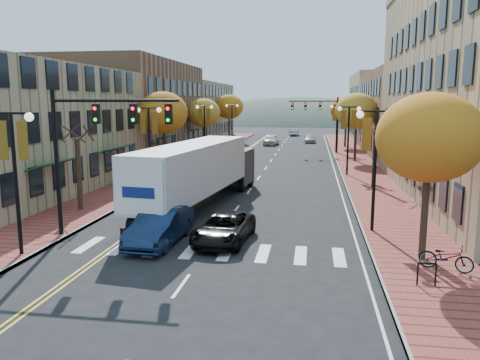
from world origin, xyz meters
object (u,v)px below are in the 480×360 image
at_px(black_suv, 224,228).
at_px(bicycle, 446,257).
at_px(semi_truck, 201,170).
at_px(navy_sedan, 160,226).

relative_size(black_suv, bicycle, 2.46).
distance_m(semi_truck, navy_sedan, 7.68).
bearing_deg(navy_sedan, semi_truck, 91.92).
bearing_deg(bicycle, semi_truck, 72.06).
relative_size(semi_truck, navy_sedan, 3.28).
relative_size(navy_sedan, black_suv, 1.05).
relative_size(navy_sedan, bicycle, 2.58).
height_order(navy_sedan, black_suv, navy_sedan).
bearing_deg(semi_truck, navy_sedan, -83.87).
height_order(navy_sedan, bicycle, navy_sedan).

